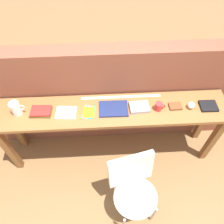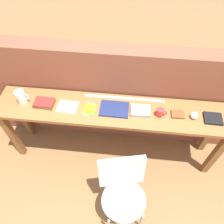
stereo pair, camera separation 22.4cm
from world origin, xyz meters
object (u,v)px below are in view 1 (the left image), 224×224
(pitcher_white, at_px, (16,108))
(chair_white_moulded, at_px, (134,188))
(book_stack_leftmost, at_px, (41,111))
(pamphlet_pile_colourful, at_px, (89,112))
(sports_ball_small, at_px, (191,105))
(book_repair_rightmost, at_px, (208,106))
(mug, at_px, (159,106))
(magazine_cycling, at_px, (66,113))
(leather_journal_brown, at_px, (175,106))
(book_open_centre, at_px, (114,109))

(pitcher_white, bearing_deg, chair_white_moulded, -32.09)
(chair_white_moulded, height_order, book_stack_leftmost, book_stack_leftmost)
(pitcher_white, xyz_separation_m, book_stack_leftmost, (0.24, -0.01, -0.05))
(pamphlet_pile_colourful, xyz_separation_m, sports_ball_small, (1.07, 0.00, 0.03))
(book_repair_rightmost, bearing_deg, pamphlet_pile_colourful, -178.67)
(sports_ball_small, bearing_deg, mug, -179.78)
(magazine_cycling, distance_m, pamphlet_pile_colourful, 0.23)
(pitcher_white, xyz_separation_m, pamphlet_pile_colourful, (0.73, -0.03, -0.07))
(leather_journal_brown, height_order, sports_ball_small, sports_ball_small)
(chair_white_moulded, bearing_deg, book_open_centre, 102.52)
(pitcher_white, bearing_deg, magazine_cycling, -3.69)
(pamphlet_pile_colourful, distance_m, leather_journal_brown, 0.91)
(book_repair_rightmost, bearing_deg, magazine_cycling, -178.73)
(magazine_cycling, bearing_deg, pitcher_white, -179.56)
(pamphlet_pile_colourful, bearing_deg, book_repair_rightmost, 0.22)
(book_stack_leftmost, bearing_deg, mug, -0.78)
(pitcher_white, distance_m, pamphlet_pile_colourful, 0.73)
(chair_white_moulded, distance_m, mug, 0.85)
(pitcher_white, relative_size, book_stack_leftmost, 0.80)
(magazine_cycling, bearing_deg, book_stack_leftmost, -179.85)
(magazine_cycling, distance_m, book_repair_rightmost, 1.49)
(book_open_centre, bearing_deg, magazine_cycling, -176.47)
(mug, bearing_deg, magazine_cycling, -179.92)
(chair_white_moulded, relative_size, pamphlet_pile_colourful, 4.77)
(book_open_centre, xyz_separation_m, mug, (0.47, -0.02, 0.03))
(pitcher_white, bearing_deg, sports_ball_small, -0.94)
(pamphlet_pile_colourful, height_order, mug, mug)
(pamphlet_pile_colourful, height_order, book_open_centre, book_open_centre)
(magazine_cycling, bearing_deg, mug, 4.21)
(chair_white_moulded, xyz_separation_m, pitcher_white, (-1.14, 0.72, 0.43))
(book_stack_leftmost, xyz_separation_m, sports_ball_small, (1.56, -0.02, 0.01))
(book_stack_leftmost, bearing_deg, pamphlet_pile_colourful, -2.18)
(book_stack_leftmost, bearing_deg, leather_journal_brown, 0.14)
(magazine_cycling, xyz_separation_m, mug, (0.96, 0.00, 0.04))
(pitcher_white, relative_size, book_repair_rightmost, 1.03)
(chair_white_moulded, relative_size, book_repair_rightmost, 4.99)
(book_stack_leftmost, bearing_deg, sports_ball_small, -0.56)
(mug, xyz_separation_m, leather_journal_brown, (0.18, 0.02, -0.03))
(chair_white_moulded, distance_m, magazine_cycling, 1.01)
(pitcher_white, relative_size, pamphlet_pile_colourful, 0.98)
(leather_journal_brown, relative_size, book_repair_rightmost, 0.73)
(pitcher_white, distance_m, leather_journal_brown, 1.64)
(book_stack_leftmost, bearing_deg, magazine_cycling, -3.99)
(chair_white_moulded, xyz_separation_m, magazine_cycling, (-0.65, 0.69, 0.36))
(pamphlet_pile_colourful, relative_size, leather_journal_brown, 1.44)
(book_repair_rightmost, bearing_deg, sports_ball_small, -178.45)
(sports_ball_small, distance_m, book_repair_rightmost, 0.19)
(chair_white_moulded, height_order, mug, mug)
(pitcher_white, height_order, book_repair_rightmost, pitcher_white)
(book_stack_leftmost, height_order, book_open_centre, book_stack_leftmost)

